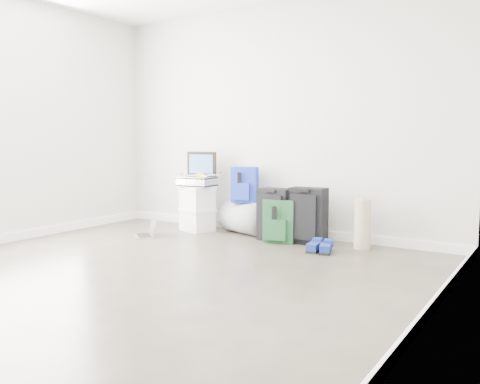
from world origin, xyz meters
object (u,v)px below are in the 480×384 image
Objects in this scene: carry_on at (308,216)px; laptop at (148,232)px; boxes_stack at (197,208)px; large_suitcase at (275,215)px; briefcase at (197,181)px; duffel_bag at (246,218)px.

carry_on is 1.88m from laptop.
boxes_stack is 0.91× the size of carry_on.
large_suitcase reaches higher than laptop.
briefcase reaches higher than carry_on.
carry_on reaches higher than laptop.
duffel_bag is 1.01× the size of carry_on.
laptop is at bearing -118.81° from duffel_bag.
carry_on is at bearing 10.09° from duffel_bag.
briefcase is 1.16m from large_suitcase.
boxes_stack is 1.34× the size of briefcase.
briefcase reaches higher than laptop.
large_suitcase is at bearing -1.38° from duffel_bag.
boxes_stack is at bearing 0.00° from briefcase.
carry_on is (1.49, 0.03, -0.31)m from briefcase.
briefcase is 0.67× the size of duffel_bag.
duffel_bag is at bearing 11.70° from briefcase.
boxes_stack is 0.94× the size of large_suitcase.
boxes_stack is at bearing 178.08° from carry_on.
duffel_bag reaches higher than laptop.
large_suitcase is 0.38m from carry_on.
laptop is (-1.38, -0.59, -0.24)m from large_suitcase.
briefcase is at bearing -144.67° from duffel_bag.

